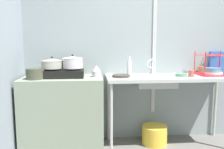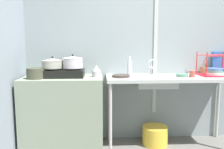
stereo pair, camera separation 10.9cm
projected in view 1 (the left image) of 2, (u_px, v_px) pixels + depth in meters
The scene contains 19 objects.
wall_back at pixel (161, 50), 3.22m from camera, with size 4.49×0.10×2.48m, color #8B9699.
wall_metal_strip at pixel (154, 41), 3.14m from camera, with size 0.05×0.01×1.98m, color #B9BAB8.
counter_concrete at pixel (63, 114), 2.89m from camera, with size 0.98×0.56×0.92m, color gray.
counter_sink at pixel (170, 81), 2.95m from camera, with size 1.62×0.56×0.92m.
stove at pixel (63, 73), 2.82m from camera, with size 0.51×0.30×0.11m.
pot_on_left_burner at pixel (52, 63), 2.79m from camera, with size 0.26×0.26×0.15m.
pot_on_right_burner at pixel (73, 62), 2.81m from camera, with size 0.25×0.25×0.17m.
pot_beside_stove at pixel (35, 74), 2.67m from camera, with size 0.20×0.20×0.13m.
percolator at pixel (96, 71), 2.85m from camera, with size 0.11×0.11×0.14m.
sink_basin at pixel (155, 81), 2.90m from camera, with size 0.48×0.34×0.13m, color #B9BAB8.
faucet at pixel (151, 65), 3.03m from camera, with size 0.12×0.07×0.21m.
frying_pan at pixel (121, 76), 2.86m from camera, with size 0.22×0.22×0.03m, color #3C312B.
dish_rack at pixel (213, 71), 3.03m from camera, with size 0.38×0.32×0.31m.
cup_by_rack at pixel (191, 73), 2.89m from camera, with size 0.07×0.07×0.08m, color #BB4F46.
small_bowl_on_drainboard at pixel (181, 75), 2.92m from camera, with size 0.15×0.15×0.04m, color slate.
bottle_by_sink at pixel (129, 68), 2.92m from camera, with size 0.06×0.06×0.25m.
cereal_box at pixel (217, 62), 3.21m from camera, with size 0.19×0.06×0.30m, color #3868B9.
utensil_jar at pixel (201, 70), 3.20m from camera, with size 0.08×0.08×0.23m.
bucket_on_floor at pixel (154, 135), 3.07m from camera, with size 0.33×0.33×0.25m, color yellow.
Camera 1 is at (-0.96, -1.70, 1.33)m, focal length 37.05 mm.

